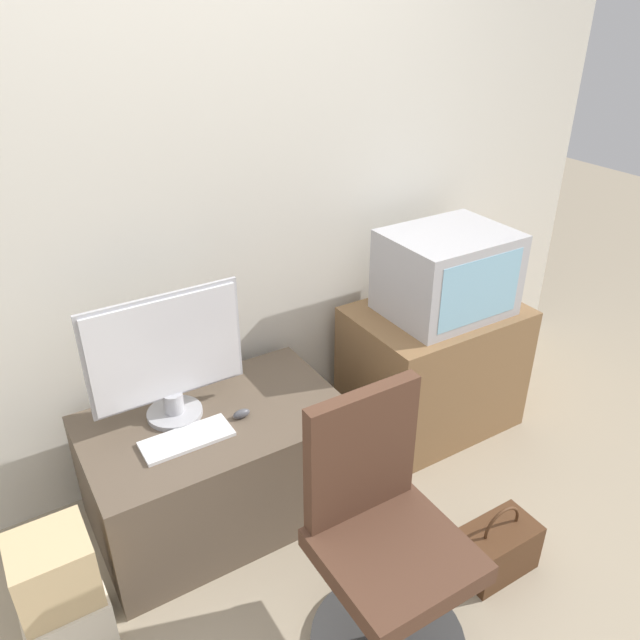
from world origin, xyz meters
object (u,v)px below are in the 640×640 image
Objects in this scene: crt_tv at (447,273)px; office_chair at (383,552)px; handbag at (497,548)px; main_monitor at (167,357)px; mouse at (241,414)px; keyboard at (187,439)px; cardboard_box_lower at (68,619)px.

crt_tv is 1.30m from office_chair.
office_chair is 0.61m from handbag.
crt_tv is (1.28, -0.08, 0.06)m from main_monitor.
mouse is 0.13× the size of crt_tv.
keyboard is 1.09× the size of handbag.
crt_tv is 1.99m from cardboard_box_lower.
keyboard is at bearing -175.95° from crt_tv.
crt_tv is at bearing 64.53° from handbag.
cardboard_box_lower is (-0.76, -0.22, -0.40)m from mouse.
crt_tv is at bearing 40.93° from office_chair.
main_monitor is at bearing 134.57° from handbag.
main_monitor is at bearing 111.65° from office_chair.
handbag is (0.89, -0.90, -0.65)m from main_monitor.
main_monitor is 0.64× the size of office_chair.
handbag is (0.68, -0.75, -0.41)m from mouse.
keyboard is at bearing 141.04° from handbag.
mouse is at bearing 132.05° from handbag.
office_chair is at bearing -29.68° from cardboard_box_lower.
keyboard is at bearing 20.49° from cardboard_box_lower.
crt_tv reaches higher than handbag.
office_chair is (0.35, -0.88, -0.37)m from main_monitor.
mouse is 0.07× the size of office_chair.
cardboard_box_lower is at bearing 150.32° from office_chair.
main_monitor is 0.93m from cardboard_box_lower.
keyboard is at bearing -175.47° from mouse.
crt_tv reaches higher than mouse.
main_monitor is at bearing 176.48° from crt_tv.
crt_tv is at bearing 9.05° from cardboard_box_lower.
keyboard is 4.81× the size of mouse.
mouse reaches higher than cardboard_box_lower.
keyboard is 0.81m from office_chair.
mouse is 0.23× the size of handbag.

